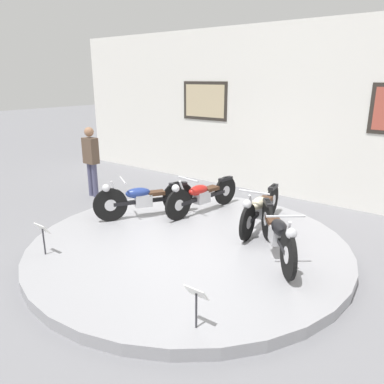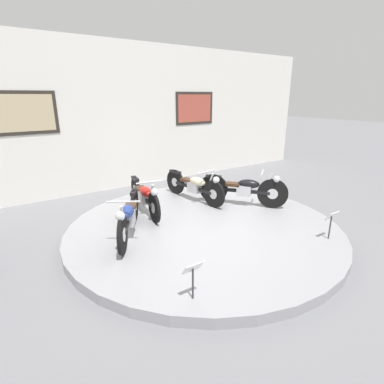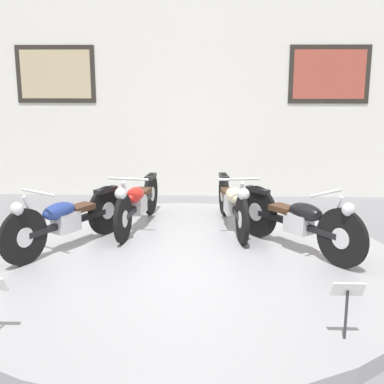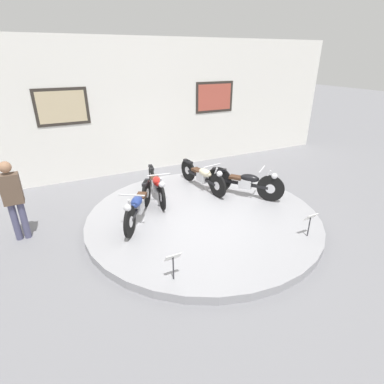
{
  "view_description": "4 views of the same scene",
  "coord_description": "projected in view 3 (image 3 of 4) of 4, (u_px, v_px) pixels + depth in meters",
  "views": [
    {
      "loc": [
        3.54,
        -4.53,
        2.78
      ],
      "look_at": [
        -0.1,
        0.22,
        0.95
      ],
      "focal_mm": 35.0,
      "sensor_mm": 36.0,
      "label": 1
    },
    {
      "loc": [
        -3.24,
        -4.34,
        2.58
      ],
      "look_at": [
        -0.19,
        0.13,
        0.83
      ],
      "focal_mm": 28.0,
      "sensor_mm": 36.0,
      "label": 2
    },
    {
      "loc": [
        0.34,
        -5.78,
        2.37
      ],
      "look_at": [
        0.13,
        0.35,
        0.89
      ],
      "focal_mm": 50.0,
      "sensor_mm": 36.0,
      "label": 3
    },
    {
      "loc": [
        -2.87,
        -5.32,
        3.48
      ],
      "look_at": [
        -0.1,
        0.37,
        0.58
      ],
      "focal_mm": 28.0,
      "sensor_mm": 36.0,
      "label": 4
    }
  ],
  "objects": [
    {
      "name": "motorcycle_black",
      "position": [
        299.0,
        219.0,
        6.36
      ],
      "size": [
        1.31,
        1.62,
        0.81
      ],
      "color": "black",
      "rests_on": "display_platform"
    },
    {
      "name": "display_platform",
      "position": [
        180.0,
        267.0,
        6.16
      ],
      "size": [
        5.24,
        5.24,
        0.17
      ],
      "primitive_type": "cylinder",
      "color": "#99999E",
      "rests_on": "ground_plane"
    },
    {
      "name": "info_placard_front_centre",
      "position": [
        347.0,
        297.0,
        4.32
      ],
      "size": [
        0.26,
        0.11,
        0.51
      ],
      "color": "#333338",
      "rests_on": "display_platform"
    },
    {
      "name": "motorcycle_red",
      "position": [
        137.0,
        201.0,
        7.3
      ],
      "size": [
        0.54,
        1.95,
        0.78
      ],
      "color": "black",
      "rests_on": "display_platform"
    },
    {
      "name": "back_wall",
      "position": [
        192.0,
        86.0,
        9.5
      ],
      "size": [
        14.0,
        0.22,
        3.99
      ],
      "color": "white",
      "rests_on": "ground_plane"
    },
    {
      "name": "ground_plane",
      "position": [
        180.0,
        274.0,
        6.18
      ],
      "size": [
        60.0,
        60.0,
        0.0
      ],
      "primitive_type": "plane",
      "color": "slate"
    },
    {
      "name": "motorcycle_cream",
      "position": [
        233.0,
        202.0,
        7.26
      ],
      "size": [
        0.54,
        1.96,
        0.79
      ],
      "color": "black",
      "rests_on": "display_platform"
    },
    {
      "name": "motorcycle_blue",
      "position": [
        66.0,
        218.0,
        6.45
      ],
      "size": [
        1.1,
        1.72,
        0.8
      ],
      "color": "black",
      "rests_on": "display_platform"
    }
  ]
}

